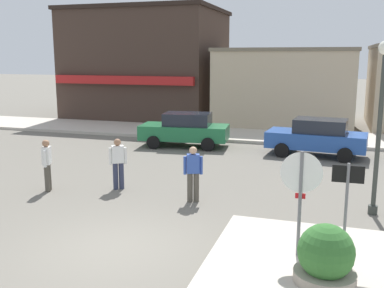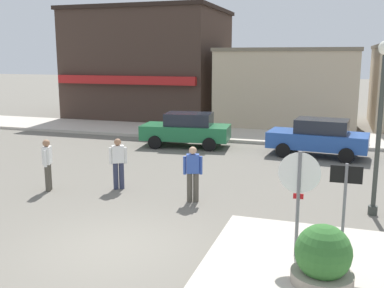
{
  "view_description": "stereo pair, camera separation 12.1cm",
  "coord_description": "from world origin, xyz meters",
  "px_view_note": "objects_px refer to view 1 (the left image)",
  "views": [
    {
      "loc": [
        4.31,
        -8.19,
        4.11
      ],
      "look_at": [
        0.33,
        4.5,
        1.5
      ],
      "focal_mm": 42.0,
      "sensor_mm": 36.0,
      "label": 1
    },
    {
      "loc": [
        4.42,
        -8.15,
        4.11
      ],
      "look_at": [
        0.33,
        4.5,
        1.5
      ],
      "focal_mm": 42.0,
      "sensor_mm": 36.0,
      "label": 2
    }
  ],
  "objects_px": {
    "pedestrian_crossing_far": "(193,172)",
    "pedestrian_crossing_near": "(47,164)",
    "pedestrian_kerb_side": "(118,162)",
    "one_way_sign": "(346,202)",
    "lamp_post": "(381,103)",
    "parked_car_second": "(317,137)",
    "parked_car_nearest": "(185,129)",
    "stop_sign": "(301,190)",
    "planter": "(325,260)"
  },
  "relations": [
    {
      "from": "stop_sign",
      "to": "parked_car_nearest",
      "type": "height_order",
      "value": "stop_sign"
    },
    {
      "from": "stop_sign",
      "to": "planter",
      "type": "height_order",
      "value": "stop_sign"
    },
    {
      "from": "stop_sign",
      "to": "pedestrian_crossing_far",
      "type": "distance_m",
      "value": 4.43
    },
    {
      "from": "planter",
      "to": "lamp_post",
      "type": "relative_size",
      "value": 0.27
    },
    {
      "from": "lamp_post",
      "to": "pedestrian_kerb_side",
      "type": "relative_size",
      "value": 2.82
    },
    {
      "from": "pedestrian_kerb_side",
      "to": "parked_car_nearest",
      "type": "bearing_deg",
      "value": 91.09
    },
    {
      "from": "pedestrian_kerb_side",
      "to": "lamp_post",
      "type": "bearing_deg",
      "value": -0.49
    },
    {
      "from": "stop_sign",
      "to": "parked_car_second",
      "type": "distance_m",
      "value": 10.36
    },
    {
      "from": "one_way_sign",
      "to": "lamp_post",
      "type": "xyz_separation_m",
      "value": [
        0.81,
        3.36,
        1.63
      ]
    },
    {
      "from": "parked_car_nearest",
      "to": "pedestrian_kerb_side",
      "type": "bearing_deg",
      "value": -88.91
    },
    {
      "from": "pedestrian_crossing_far",
      "to": "parked_car_nearest",
      "type": "bearing_deg",
      "value": 109.85
    },
    {
      "from": "planter",
      "to": "pedestrian_kerb_side",
      "type": "xyz_separation_m",
      "value": [
        -6.3,
        4.53,
        0.31
      ]
    },
    {
      "from": "planter",
      "to": "lamp_post",
      "type": "height_order",
      "value": "lamp_post"
    },
    {
      "from": "pedestrian_crossing_far",
      "to": "pedestrian_kerb_side",
      "type": "relative_size",
      "value": 1.0
    },
    {
      "from": "parked_car_second",
      "to": "stop_sign",
      "type": "bearing_deg",
      "value": -89.87
    },
    {
      "from": "one_way_sign",
      "to": "planter",
      "type": "relative_size",
      "value": 1.71
    },
    {
      "from": "pedestrian_crossing_far",
      "to": "lamp_post",
      "type": "bearing_deg",
      "value": 4.95
    },
    {
      "from": "stop_sign",
      "to": "pedestrian_kerb_side",
      "type": "xyz_separation_m",
      "value": [
        -5.76,
        3.52,
        -0.65
      ]
    },
    {
      "from": "lamp_post",
      "to": "pedestrian_crossing_far",
      "type": "bearing_deg",
      "value": -175.05
    },
    {
      "from": "stop_sign",
      "to": "planter",
      "type": "relative_size",
      "value": 1.88
    },
    {
      "from": "planter",
      "to": "parked_car_nearest",
      "type": "relative_size",
      "value": 0.29
    },
    {
      "from": "planter",
      "to": "pedestrian_kerb_side",
      "type": "relative_size",
      "value": 0.76
    },
    {
      "from": "planter",
      "to": "pedestrian_crossing_near",
      "type": "bearing_deg",
      "value": 155.94
    },
    {
      "from": "one_way_sign",
      "to": "pedestrian_crossing_far",
      "type": "xyz_separation_m",
      "value": [
        -4.03,
        2.94,
        -0.46
      ]
    },
    {
      "from": "planter",
      "to": "pedestrian_crossing_far",
      "type": "height_order",
      "value": "pedestrian_crossing_far"
    },
    {
      "from": "planter",
      "to": "parked_car_second",
      "type": "height_order",
      "value": "parked_car_second"
    },
    {
      "from": "pedestrian_kerb_side",
      "to": "parked_car_second",
      "type": "bearing_deg",
      "value": 49.92
    },
    {
      "from": "one_way_sign",
      "to": "pedestrian_kerb_side",
      "type": "xyz_separation_m",
      "value": [
        -6.63,
        3.43,
        -0.46
      ]
    },
    {
      "from": "parked_car_second",
      "to": "pedestrian_crossing_far",
      "type": "bearing_deg",
      "value": -113.27
    },
    {
      "from": "one_way_sign",
      "to": "pedestrian_crossing_near",
      "type": "xyz_separation_m",
      "value": [
        -8.63,
        2.61,
        -0.46
      ]
    },
    {
      "from": "pedestrian_crossing_far",
      "to": "pedestrian_crossing_near",
      "type": "bearing_deg",
      "value": -175.83
    },
    {
      "from": "one_way_sign",
      "to": "parked_car_nearest",
      "type": "bearing_deg",
      "value": 122.76
    },
    {
      "from": "one_way_sign",
      "to": "planter",
      "type": "xyz_separation_m",
      "value": [
        -0.33,
        -1.1,
        -0.77
      ]
    },
    {
      "from": "lamp_post",
      "to": "parked_car_second",
      "type": "bearing_deg",
      "value": 103.92
    },
    {
      "from": "stop_sign",
      "to": "planter",
      "type": "distance_m",
      "value": 1.49
    },
    {
      "from": "pedestrian_crossing_near",
      "to": "pedestrian_kerb_side",
      "type": "relative_size",
      "value": 1.0
    },
    {
      "from": "stop_sign",
      "to": "one_way_sign",
      "type": "distance_m",
      "value": 0.89
    },
    {
      "from": "pedestrian_crossing_far",
      "to": "planter",
      "type": "bearing_deg",
      "value": -47.5
    },
    {
      "from": "pedestrian_kerb_side",
      "to": "one_way_sign",
      "type": "bearing_deg",
      "value": -27.33
    },
    {
      "from": "lamp_post",
      "to": "pedestrian_crossing_near",
      "type": "xyz_separation_m",
      "value": [
        -9.44,
        -0.76,
        -2.09
      ]
    },
    {
      "from": "planter",
      "to": "pedestrian_crossing_far",
      "type": "bearing_deg",
      "value": 132.5
    },
    {
      "from": "parked_car_second",
      "to": "parked_car_nearest",
      "type": "bearing_deg",
      "value": 177.38
    },
    {
      "from": "stop_sign",
      "to": "parked_car_second",
      "type": "bearing_deg",
      "value": 90.13
    },
    {
      "from": "one_way_sign",
      "to": "pedestrian_kerb_side",
      "type": "height_order",
      "value": "one_way_sign"
    },
    {
      "from": "one_way_sign",
      "to": "planter",
      "type": "bearing_deg",
      "value": -106.55
    },
    {
      "from": "one_way_sign",
      "to": "parked_car_nearest",
      "type": "height_order",
      "value": "one_way_sign"
    },
    {
      "from": "parked_car_second",
      "to": "pedestrian_crossing_far",
      "type": "xyz_separation_m",
      "value": [
        -3.14,
        -7.3,
        0.06
      ]
    },
    {
      "from": "lamp_post",
      "to": "parked_car_second",
      "type": "distance_m",
      "value": 7.41
    },
    {
      "from": "parked_car_second",
      "to": "pedestrian_crossing_far",
      "type": "distance_m",
      "value": 7.95
    },
    {
      "from": "one_way_sign",
      "to": "lamp_post",
      "type": "height_order",
      "value": "lamp_post"
    }
  ]
}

